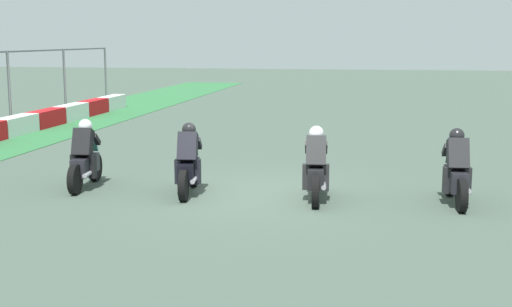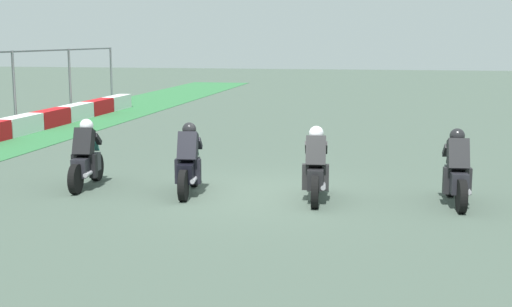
% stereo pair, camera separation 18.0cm
% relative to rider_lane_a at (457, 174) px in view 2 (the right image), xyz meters
% --- Properties ---
extents(ground_plane, '(120.00, 120.00, 0.00)m').
position_rel_rider_lane_a_xyz_m(ground_plane, '(0.11, 4.05, -0.62)').
color(ground_plane, '#445448').
extents(rider_lane_a, '(2.04, 0.55, 1.51)m').
position_rel_rider_lane_a_xyz_m(rider_lane_a, '(0.00, 0.00, 0.00)').
color(rider_lane_a, black).
rests_on(rider_lane_a, ground_plane).
extents(rider_lane_b, '(2.04, 0.56, 1.51)m').
position_rel_rider_lane_a_xyz_m(rider_lane_b, '(-0.15, 2.78, 0.00)').
color(rider_lane_b, black).
rests_on(rider_lane_b, ground_plane).
extents(rider_lane_c, '(2.04, 0.58, 1.51)m').
position_rel_rider_lane_a_xyz_m(rider_lane_c, '(-0.06, 5.49, 0.00)').
color(rider_lane_c, black).
rests_on(rider_lane_c, ground_plane).
extents(rider_lane_d, '(2.04, 0.57, 1.51)m').
position_rel_rider_lane_a_xyz_m(rider_lane_d, '(0.12, 7.90, 0.00)').
color(rider_lane_d, black).
rests_on(rider_lane_d, ground_plane).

